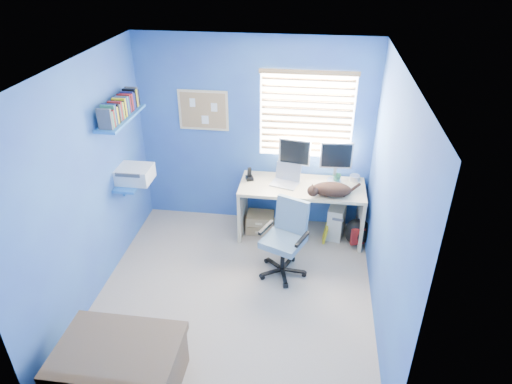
# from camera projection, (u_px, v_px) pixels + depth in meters

# --- Properties ---
(floor) EXTENTS (3.00, 3.20, 0.00)m
(floor) POSITION_uv_depth(u_px,v_px,m) (235.00, 294.00, 5.08)
(floor) COLOR #AD9F8C
(floor) RESTS_ON ground
(ceiling) EXTENTS (3.00, 3.20, 0.00)m
(ceiling) POSITION_uv_depth(u_px,v_px,m) (228.00, 69.00, 3.84)
(ceiling) COLOR white
(ceiling) RESTS_ON wall_back
(wall_back) EXTENTS (3.00, 0.01, 2.50)m
(wall_back) POSITION_uv_depth(u_px,v_px,m) (254.00, 135.00, 5.84)
(wall_back) COLOR #3148A4
(wall_back) RESTS_ON ground
(wall_front) EXTENTS (3.00, 0.01, 2.50)m
(wall_front) POSITION_uv_depth(u_px,v_px,m) (189.00, 315.00, 3.08)
(wall_front) COLOR #3148A4
(wall_front) RESTS_ON ground
(wall_left) EXTENTS (0.01, 3.20, 2.50)m
(wall_left) POSITION_uv_depth(u_px,v_px,m) (87.00, 187.00, 4.64)
(wall_left) COLOR #3148A4
(wall_left) RESTS_ON ground
(wall_right) EXTENTS (0.01, 3.20, 2.50)m
(wall_right) POSITION_uv_depth(u_px,v_px,m) (389.00, 208.00, 4.28)
(wall_right) COLOR #3148A4
(wall_right) RESTS_ON ground
(desk) EXTENTS (1.57, 0.65, 0.74)m
(desk) POSITION_uv_depth(u_px,v_px,m) (301.00, 211.00, 5.90)
(desk) COLOR #CFB877
(desk) RESTS_ON floor
(laptop) EXTENTS (0.39, 0.34, 0.22)m
(laptop) POSITION_uv_depth(u_px,v_px,m) (285.00, 177.00, 5.69)
(laptop) COLOR silver
(laptop) RESTS_ON desk
(monitor_left) EXTENTS (0.41, 0.19, 0.54)m
(monitor_left) POSITION_uv_depth(u_px,v_px,m) (294.00, 159.00, 5.77)
(monitor_left) COLOR silver
(monitor_left) RESTS_ON desk
(monitor_right) EXTENTS (0.41, 0.15, 0.54)m
(monitor_right) POSITION_uv_depth(u_px,v_px,m) (336.00, 162.00, 5.69)
(monitor_right) COLOR silver
(monitor_right) RESTS_ON desk
(phone) EXTENTS (0.12, 0.13, 0.17)m
(phone) POSITION_uv_depth(u_px,v_px,m) (249.00, 174.00, 5.82)
(phone) COLOR black
(phone) RESTS_ON desk
(mug) EXTENTS (0.10, 0.09, 0.10)m
(mug) POSITION_uv_depth(u_px,v_px,m) (337.00, 178.00, 5.79)
(mug) COLOR #2E7958
(mug) RESTS_ON desk
(cd_spindle) EXTENTS (0.13, 0.13, 0.07)m
(cd_spindle) POSITION_uv_depth(u_px,v_px,m) (355.00, 178.00, 5.82)
(cd_spindle) COLOR silver
(cd_spindle) RESTS_ON desk
(cat) EXTENTS (0.52, 0.40, 0.17)m
(cat) POSITION_uv_depth(u_px,v_px,m) (332.00, 189.00, 5.46)
(cat) COLOR black
(cat) RESTS_ON desk
(tower_pc) EXTENTS (0.27, 0.47, 0.45)m
(tower_pc) POSITION_uv_depth(u_px,v_px,m) (337.00, 219.00, 6.00)
(tower_pc) COLOR beige
(tower_pc) RESTS_ON floor
(drawer_boxes) EXTENTS (0.35, 0.28, 0.27)m
(drawer_boxes) POSITION_uv_depth(u_px,v_px,m) (260.00, 222.00, 6.09)
(drawer_boxes) COLOR tan
(drawer_boxes) RESTS_ON floor
(yellow_book) EXTENTS (0.03, 0.17, 0.24)m
(yellow_book) POSITION_uv_depth(u_px,v_px,m) (325.00, 233.00, 5.89)
(yellow_book) COLOR yellow
(yellow_book) RESTS_ON floor
(backpack) EXTENTS (0.39, 0.35, 0.38)m
(backpack) POSITION_uv_depth(u_px,v_px,m) (357.00, 232.00, 5.79)
(backpack) COLOR black
(backpack) RESTS_ON floor
(bed_corner) EXTENTS (1.00, 0.71, 0.48)m
(bed_corner) POSITION_uv_depth(u_px,v_px,m) (121.00, 368.00, 3.93)
(bed_corner) COLOR brown
(bed_corner) RESTS_ON floor
(office_chair) EXTENTS (0.68, 0.68, 0.90)m
(office_chair) POSITION_uv_depth(u_px,v_px,m) (285.00, 248.00, 5.26)
(office_chair) COLOR black
(office_chair) RESTS_ON floor
(window_blinds) EXTENTS (1.15, 0.05, 1.10)m
(window_blinds) POSITION_uv_depth(u_px,v_px,m) (307.00, 116.00, 5.59)
(window_blinds) COLOR white
(window_blinds) RESTS_ON ground
(corkboard) EXTENTS (0.64, 0.02, 0.52)m
(corkboard) POSITION_uv_depth(u_px,v_px,m) (203.00, 110.00, 5.75)
(corkboard) COLOR #CFB877
(corkboard) RESTS_ON ground
(wall_shelves) EXTENTS (0.42, 0.90, 1.05)m
(wall_shelves) POSITION_uv_depth(u_px,v_px,m) (126.00, 142.00, 5.18)
(wall_shelves) COLOR blue
(wall_shelves) RESTS_ON ground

